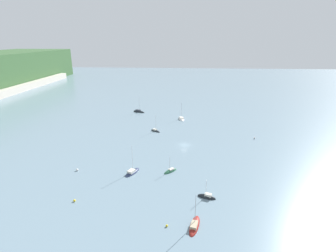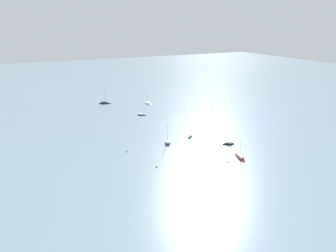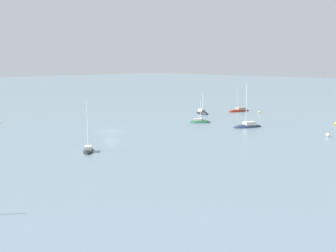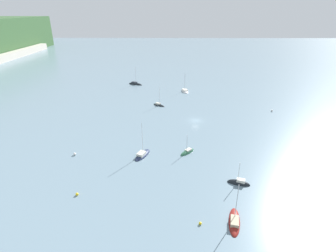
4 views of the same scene
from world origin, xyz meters
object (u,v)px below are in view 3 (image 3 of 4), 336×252
at_px(sailboat_5, 88,151).
at_px(sailboat_3, 199,122).
at_px(mooring_buoy_1, 328,135).
at_px(mooring_buoy_3, 336,124).
at_px(sailboat_6, 248,127).
at_px(mooring_buoy_2, 259,112).
at_px(sailboat_1, 202,114).
at_px(sailboat_4, 239,111).

bearing_deg(sailboat_5, sailboat_3, -37.78).
distance_m(mooring_buoy_1, mooring_buoy_3, 18.42).
bearing_deg(sailboat_5, mooring_buoy_3, -66.34).
distance_m(sailboat_6, mooring_buoy_3, 21.40).
height_order(sailboat_3, mooring_buoy_3, sailboat_3).
relative_size(mooring_buoy_1, mooring_buoy_2, 1.37).
height_order(sailboat_1, sailboat_5, sailboat_5).
xyz_separation_m(sailboat_1, mooring_buoy_2, (-12.87, 10.32, 0.18)).
height_order(sailboat_6, mooring_buoy_2, sailboat_6).
distance_m(sailboat_1, mooring_buoy_3, 36.88).
height_order(mooring_buoy_1, mooring_buoy_2, mooring_buoy_1).
bearing_deg(mooring_buoy_2, sailboat_1, -38.74).
distance_m(sailboat_3, mooring_buoy_1, 31.73).
xyz_separation_m(sailboat_4, sailboat_6, (24.90, 20.27, 0.02)).
bearing_deg(sailboat_5, sailboat_1, -30.43).
relative_size(sailboat_4, mooring_buoy_2, 16.20).
bearing_deg(mooring_buoy_2, sailboat_3, 1.99).
bearing_deg(sailboat_1, sailboat_3, -34.42).
height_order(sailboat_4, mooring_buoy_2, sailboat_4).
xyz_separation_m(sailboat_1, sailboat_3, (14.45, 11.27, -0.03)).
relative_size(sailboat_3, mooring_buoy_1, 8.42).
height_order(sailboat_4, sailboat_6, sailboat_6).
distance_m(sailboat_5, mooring_buoy_3, 61.00).
distance_m(sailboat_4, sailboat_5, 68.86).
distance_m(sailboat_5, sailboat_6, 41.81).
xyz_separation_m(sailboat_1, sailboat_5, (54.36, 21.17, 0.03)).
relative_size(sailboat_4, mooring_buoy_3, 13.99).
xyz_separation_m(mooring_buoy_2, mooring_buoy_3, (8.21, 26.26, 0.04)).
bearing_deg(sailboat_6, mooring_buoy_2, -128.43).
distance_m(sailboat_1, sailboat_3, 18.32).
xyz_separation_m(sailboat_4, mooring_buoy_1, (24.88, 39.23, 0.27)).
bearing_deg(mooring_buoy_1, sailboat_1, -106.39).
height_order(sailboat_4, sailboat_5, sailboat_4).
bearing_deg(sailboat_1, mooring_buoy_3, 24.87).
bearing_deg(sailboat_4, mooring_buoy_2, 107.43).
relative_size(sailboat_1, mooring_buoy_2, 11.78).
bearing_deg(sailboat_4, mooring_buoy_1, 69.75).
distance_m(sailboat_1, mooring_buoy_1, 44.76).
bearing_deg(sailboat_3, sailboat_1, 81.88).
bearing_deg(mooring_buoy_3, sailboat_4, -103.02).
xyz_separation_m(sailboat_3, mooring_buoy_2, (-27.31, -0.95, 0.21)).
relative_size(sailboat_1, sailboat_3, 1.02).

